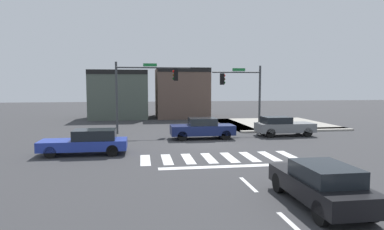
% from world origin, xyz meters
% --- Properties ---
extents(ground_plane, '(120.00, 120.00, 0.00)m').
position_xyz_m(ground_plane, '(0.00, 0.00, 0.00)').
color(ground_plane, '#353538').
extents(crosswalk_near, '(8.45, 2.62, 0.01)m').
position_xyz_m(crosswalk_near, '(0.00, -4.50, 0.00)').
color(crosswalk_near, silver).
rests_on(crosswalk_near, ground_plane).
extents(lane_markings, '(6.80, 18.75, 0.01)m').
position_xyz_m(lane_markings, '(1.16, -11.43, 0.00)').
color(lane_markings, white).
rests_on(lane_markings, ground_plane).
extents(bike_detector_marking, '(1.19, 1.19, 0.01)m').
position_xyz_m(bike_detector_marking, '(1.88, -8.55, 0.00)').
color(bike_detector_marking, yellow).
rests_on(bike_detector_marking, ground_plane).
extents(curb_corner_northeast, '(10.00, 10.60, 0.15)m').
position_xyz_m(curb_corner_northeast, '(8.49, 9.42, 0.07)').
color(curb_corner_northeast, '#9E998E').
rests_on(curb_corner_northeast, ground_plane).
extents(storefront_row, '(13.84, 7.02, 5.93)m').
position_xyz_m(storefront_row, '(-2.74, 19.24, 2.91)').
color(storefront_row, '#4C564C').
rests_on(storefront_row, ground_plane).
extents(traffic_signal_northwest, '(6.05, 0.32, 5.77)m').
position_xyz_m(traffic_signal_northwest, '(-3.91, 5.57, 4.04)').
color(traffic_signal_northwest, '#383A3D').
rests_on(traffic_signal_northwest, ground_plane).
extents(traffic_signal_northeast, '(4.24, 0.32, 5.56)m').
position_xyz_m(traffic_signal_northeast, '(4.40, 5.62, 3.75)').
color(traffic_signal_northeast, '#383A3D').
rests_on(traffic_signal_northeast, ground_plane).
extents(car_gray, '(4.36, 1.84, 1.49)m').
position_xyz_m(car_gray, '(6.70, 2.57, 0.77)').
color(car_gray, slate).
rests_on(car_gray, ground_plane).
extents(car_blue, '(4.79, 1.73, 1.41)m').
position_xyz_m(car_blue, '(-7.20, -2.52, 0.72)').
color(car_blue, '#23389E').
rests_on(car_blue, ground_plane).
extents(car_navy, '(4.62, 1.86, 1.53)m').
position_xyz_m(car_navy, '(0.26, 2.08, 0.77)').
color(car_navy, '#141E4C').
rests_on(car_navy, ground_plane).
extents(car_black, '(1.72, 4.38, 1.43)m').
position_xyz_m(car_black, '(1.54, -12.19, 0.74)').
color(car_black, black).
rests_on(car_black, ground_plane).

